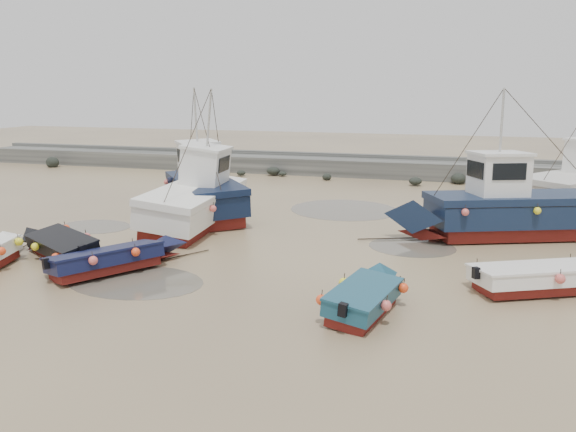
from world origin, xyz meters
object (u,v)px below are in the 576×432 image
object	(u,v)px
dinghy_4	(60,242)
cabin_boat_1	(197,196)
dinghy_2	(367,292)
cabin_boat_2	(505,207)
person	(172,212)
dinghy_3	(553,275)
dinghy_1	(116,256)
cabin_boat_0	(202,188)

from	to	relation	value
dinghy_4	cabin_boat_1	size ratio (longest dim) A/B	0.50
dinghy_2	cabin_boat_1	distance (m)	12.37
cabin_boat_1	dinghy_2	bearing A→B (deg)	-45.72
cabin_boat_2	person	distance (m)	16.09
cabin_boat_1	dinghy_4	bearing A→B (deg)	-118.45
dinghy_2	cabin_boat_1	world-z (taller)	cabin_boat_1
dinghy_3	cabin_boat_1	xyz separation A→B (m)	(-14.52, 5.08, 0.79)
dinghy_1	cabin_boat_0	world-z (taller)	cabin_boat_0
dinghy_1	dinghy_2	distance (m)	9.00
dinghy_4	cabin_boat_2	world-z (taller)	cabin_boat_2
dinghy_4	dinghy_1	bearing A→B (deg)	-79.00
dinghy_2	cabin_boat_1	xyz separation A→B (m)	(-9.14, 8.30, 0.76)
cabin_boat_0	cabin_boat_1	bearing A→B (deg)	-109.29
dinghy_3	cabin_boat_0	size ratio (longest dim) A/B	0.71
cabin_boat_0	person	bearing A→B (deg)	143.53
person	dinghy_2	bearing A→B (deg)	134.48
dinghy_4	cabin_boat_0	bearing A→B (deg)	14.38
dinghy_2	dinghy_4	bearing A→B (deg)	-177.71
dinghy_3	person	world-z (taller)	dinghy_3
dinghy_4	cabin_boat_1	xyz separation A→B (m)	(2.86, 6.14, 0.77)
cabin_boat_0	dinghy_3	bearing A→B (deg)	-63.13
dinghy_4	cabin_boat_2	size ratio (longest dim) A/B	0.51
dinghy_1	cabin_boat_0	size ratio (longest dim) A/B	0.62
dinghy_4	cabin_boat_1	bearing A→B (deg)	4.21
dinghy_1	cabin_boat_0	xyz separation A→B (m)	(-0.91, 9.20, 0.79)
dinghy_4	person	xyz separation A→B (m)	(0.43, 8.14, -0.55)
dinghy_2	person	xyz separation A→B (m)	(-11.57, 10.30, -0.57)
cabin_boat_0	cabin_boat_2	size ratio (longest dim) A/B	0.84
dinghy_3	dinghy_4	size ratio (longest dim) A/B	1.18
cabin_boat_2	dinghy_1	bearing A→B (deg)	101.57
person	cabin_boat_1	bearing A→B (deg)	136.68
cabin_boat_1	cabin_boat_2	xyz separation A→B (m)	(13.59, 1.41, -0.00)
cabin_boat_2	dinghy_3	bearing A→B (deg)	167.16
person	cabin_boat_2	bearing A→B (deg)	174.02
dinghy_4	person	bearing A→B (deg)	26.18
cabin_boat_2	person	size ratio (longest dim) A/B	5.78
cabin_boat_0	person	size ratio (longest dim) A/B	4.87
dinghy_1	cabin_boat_1	size ratio (longest dim) A/B	0.51
dinghy_2	person	bearing A→B (deg)	150.82
dinghy_1	person	size ratio (longest dim) A/B	3.00
dinghy_2	dinghy_3	world-z (taller)	same
dinghy_4	cabin_boat_2	bearing A→B (deg)	-36.19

